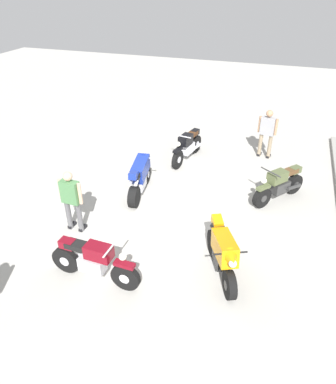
% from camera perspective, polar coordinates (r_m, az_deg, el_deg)
% --- Properties ---
extents(ground_plane, '(40.00, 40.00, 0.00)m').
position_cam_1_polar(ground_plane, '(9.81, -0.31, -3.91)').
color(ground_plane, '#ADAAA3').
extents(motorcycle_maroon_cruiser, '(0.70, 2.09, 1.09)m').
position_cam_1_polar(motorcycle_maroon_cruiser, '(7.83, -11.71, -10.61)').
color(motorcycle_maroon_cruiser, black).
rests_on(motorcycle_maroon_cruiser, ground).
extents(motorcycle_orange_sportbike, '(1.84, 1.05, 1.14)m').
position_cam_1_polar(motorcycle_orange_sportbike, '(7.86, 8.65, -9.37)').
color(motorcycle_orange_sportbike, black).
rests_on(motorcycle_orange_sportbike, ground).
extents(motorcycle_blue_sportbike, '(1.96, 0.70, 1.14)m').
position_cam_1_polar(motorcycle_blue_sportbike, '(10.54, -4.46, 2.53)').
color(motorcycle_blue_sportbike, black).
rests_on(motorcycle_blue_sportbike, ground).
extents(motorcycle_black_cruiser, '(2.08, 0.78, 1.09)m').
position_cam_1_polar(motorcycle_black_cruiser, '(12.60, 3.12, 7.28)').
color(motorcycle_black_cruiser, black).
rests_on(motorcycle_black_cruiser, ground).
extents(motorcycle_olive_vintage, '(1.65, 1.31, 1.07)m').
position_cam_1_polar(motorcycle_olive_vintage, '(10.77, 17.26, 1.09)').
color(motorcycle_olive_vintage, black).
rests_on(motorcycle_olive_vintage, ground).
extents(person_in_gray_shirt, '(0.38, 0.67, 1.72)m').
position_cam_1_polar(person_in_gray_shirt, '(13.06, 15.40, 9.32)').
color(person_in_gray_shirt, gray).
rests_on(person_in_gray_shirt, ground).
extents(person_in_green_shirt, '(0.32, 0.65, 1.67)m').
position_cam_1_polar(person_in_green_shirt, '(9.14, -15.05, -0.91)').
color(person_in_green_shirt, '#59595B').
rests_on(person_in_green_shirt, ground).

